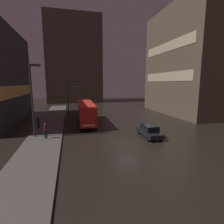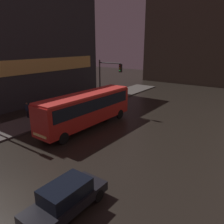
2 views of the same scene
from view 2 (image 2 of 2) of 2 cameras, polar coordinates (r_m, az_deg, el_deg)
The scene contains 8 objects.
ground_plane at distance 13.51m, azimuth -26.01°, elevation -19.77°, with size 120.00×120.00×0.00m, color black.
sidewalk_left at distance 25.22m, azimuth -16.50°, elevation -1.30°, with size 4.00×48.00×0.15m.
building_left_tower at distance 35.32m, azimuth -21.99°, elevation 15.64°, with size 10.07×20.41×15.13m.
building_far_backdrop at distance 53.29m, azimuth 21.36°, elevation 22.94°, with size 18.07×12.00×28.31m.
bus_near at distance 21.04m, azimuth -6.57°, elevation 1.40°, with size 2.62×10.96×3.37m.
car_taxi at distance 11.38m, azimuth -11.87°, elevation -21.01°, with size 1.82×4.33×1.51m.
pedestrian_mid at distance 25.24m, azimuth -21.29°, elevation 0.79°, with size 0.44×0.44×1.68m.
traffic_light_main at distance 25.88m, azimuth -1.29°, elevation 9.04°, with size 3.19×0.35×6.07m.
Camera 2 is at (10.08, -4.61, 7.72)m, focal length 35.00 mm.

